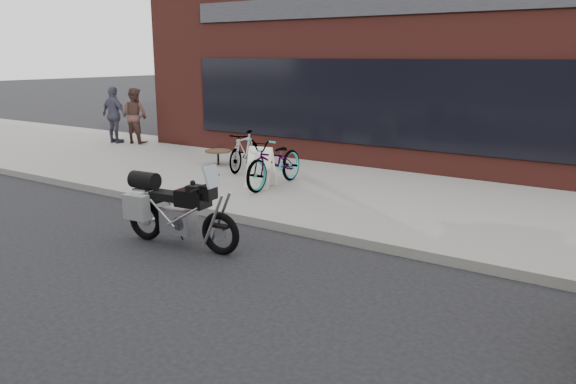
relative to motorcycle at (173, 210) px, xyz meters
name	(u,v)px	position (x,y,z in m)	size (l,w,h in m)	color
ground	(122,355)	(1.87, -2.57, -0.56)	(120.00, 120.00, 0.00)	black
near_sidewalk	(407,197)	(1.87, 4.43, -0.48)	(44.00, 6.00, 0.15)	gray
storefront	(437,73)	(-0.13, 11.42, 1.69)	(14.00, 10.07, 4.50)	#4F1F19
motorcycle	(173,210)	(0.00, 0.00, 0.00)	(2.04, 0.77, 1.29)	black
bicycle_front	(275,162)	(-0.63, 3.52, 0.11)	(0.68, 1.96, 1.03)	gray
bicycle_rear	(245,151)	(-2.17, 4.49, 0.05)	(0.43, 1.52, 0.91)	gray
sandwich_sign	(261,167)	(-0.84, 3.32, 0.01)	(0.59, 0.56, 0.83)	white
cafe_table	(218,152)	(-3.13, 4.64, -0.07)	(0.64, 0.64, 0.36)	black
cafe_patron_left	(135,116)	(-7.57, 5.96, 0.44)	(0.82, 0.64, 1.68)	#442A24
cafe_patron_right	(114,115)	(-8.13, 5.64, 0.46)	(1.01, 0.42, 1.73)	#3E3C4D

